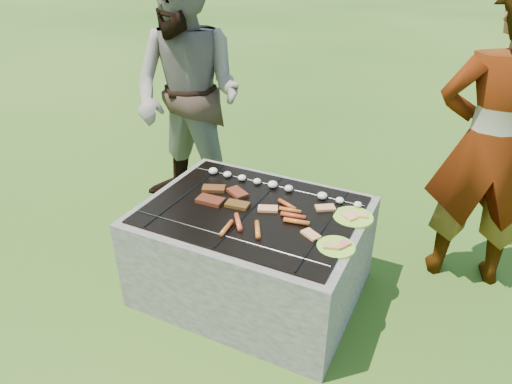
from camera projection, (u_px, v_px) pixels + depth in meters
lawn at (253, 288)px, 3.00m from camera, size 60.00×60.00×0.00m
fire_pit at (252, 254)px, 2.86m from camera, size 1.30×1.00×0.62m
mushrooms at (274, 185)px, 2.92m from camera, size 1.06×0.06×0.04m
pork_slabs at (223, 197)px, 2.80m from camera, size 0.39×0.28×0.02m
sausages at (268, 220)px, 2.57m from camera, size 0.42×0.49×0.03m
bread_on_grate at (300, 215)px, 2.62m from camera, size 0.45×0.41×0.02m
plate_far at (353, 217)px, 2.62m from camera, size 0.28×0.28×0.03m
plate_near at (336, 247)px, 2.37m from camera, size 0.23×0.23×0.03m
cook at (491, 146)px, 2.70m from camera, size 0.76×0.58×1.87m
bystander at (188, 96)px, 3.47m from camera, size 0.98×0.79×1.93m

